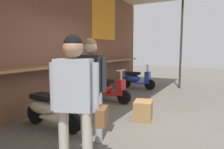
# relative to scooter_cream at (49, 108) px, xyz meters

# --- Properties ---
(ground_plane) EXTENTS (29.21, 29.21, 0.00)m
(ground_plane) POSITION_rel_scooter_cream_xyz_m (1.09, -1.08, -0.39)
(ground_plane) COLOR #605B54
(market_stall_facade) EXTENTS (10.43, 2.69, 3.80)m
(market_stall_facade) POSITION_rel_scooter_cream_xyz_m (1.09, 0.76, 1.72)
(market_stall_facade) COLOR brown
(market_stall_facade) RESTS_ON ground_plane
(scooter_cream) EXTENTS (0.47, 1.40, 0.97)m
(scooter_cream) POSITION_rel_scooter_cream_xyz_m (0.00, 0.00, 0.00)
(scooter_cream) COLOR beige
(scooter_cream) RESTS_ON ground_plane
(scooter_red) EXTENTS (0.48, 1.40, 0.97)m
(scooter_red) POSITION_rel_scooter_cream_xyz_m (2.29, -0.00, 0.00)
(scooter_red) COLOR red
(scooter_red) RESTS_ON ground_plane
(scooter_blue) EXTENTS (0.46, 1.40, 0.97)m
(scooter_blue) POSITION_rel_scooter_cream_xyz_m (4.59, 0.00, 0.00)
(scooter_blue) COLOR #233D9E
(scooter_blue) RESTS_ON ground_plane
(shopper_with_handbag) EXTENTS (0.42, 0.66, 1.69)m
(shopper_with_handbag) POSITION_rel_scooter_cream_xyz_m (-1.07, -1.50, 0.65)
(shopper_with_handbag) COLOR #ADA393
(shopper_with_handbag) RESTS_ON ground_plane
(shopper_browsing) EXTENTS (0.23, 0.58, 1.71)m
(shopper_browsing) POSITION_rel_scooter_cream_xyz_m (-0.09, -1.04, 0.67)
(shopper_browsing) COLOR #999EA8
(shopper_browsing) RESTS_ON ground_plane
(merchandise_crate) EXTENTS (0.54, 0.47, 0.42)m
(merchandise_crate) POSITION_rel_scooter_cream_xyz_m (1.29, -1.48, -0.18)
(merchandise_crate) COLOR olive
(merchandise_crate) RESTS_ON ground_plane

